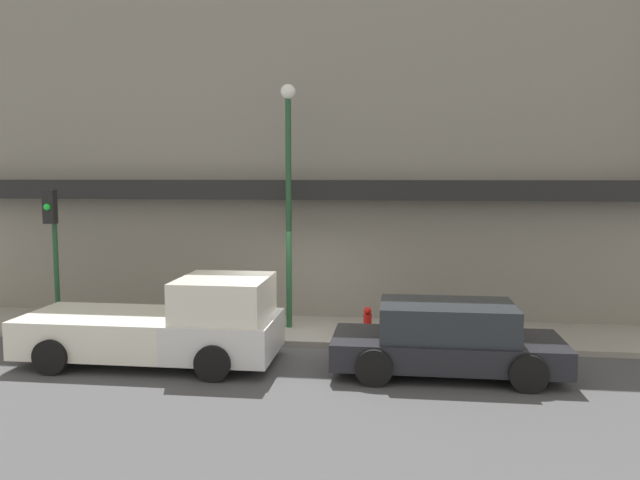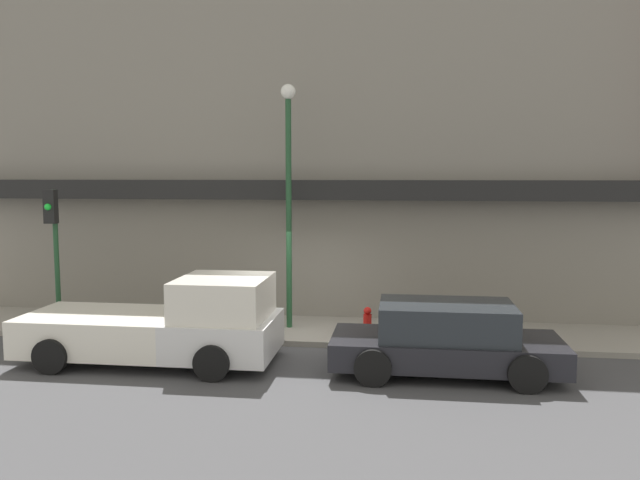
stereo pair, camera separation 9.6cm
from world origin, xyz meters
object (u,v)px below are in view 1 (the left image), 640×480
at_px(parked_car, 447,339).
at_px(traffic_light, 53,234).
at_px(street_lamp, 288,179).
at_px(fire_hydrant, 368,322).
at_px(pickup_truck, 168,325).

xyz_separation_m(parked_car, traffic_light, (-9.16, 1.81, 1.79)).
distance_m(parked_car, street_lamp, 5.50).
bearing_deg(traffic_light, fire_hydrant, 2.04).
relative_size(pickup_truck, traffic_light, 1.55).
distance_m(street_lamp, traffic_light, 5.79).
bearing_deg(pickup_truck, parked_car, -2.25).
bearing_deg(fire_hydrant, parked_car, -51.73).
xyz_separation_m(fire_hydrant, traffic_light, (-7.52, -0.27, 1.99)).
bearing_deg(fire_hydrant, street_lamp, 160.66).
xyz_separation_m(parked_car, street_lamp, (-3.60, 2.77, 3.09)).
height_order(parked_car, street_lamp, street_lamp).
bearing_deg(street_lamp, pickup_truck, -126.31).
relative_size(parked_car, fire_hydrant, 6.29).
relative_size(fire_hydrant, traffic_light, 0.21).
bearing_deg(street_lamp, parked_car, -37.54).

